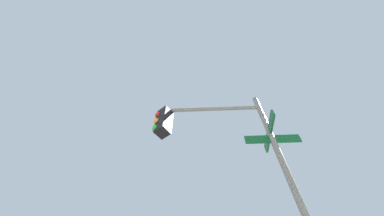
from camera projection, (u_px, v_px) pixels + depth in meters
traffic_signal_near at (226, 154)px, 4.31m from camera, size 2.50×1.92×6.49m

